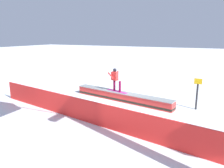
{
  "coord_description": "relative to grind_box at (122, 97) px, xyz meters",
  "views": [
    {
      "loc": [
        -5.23,
        11.7,
        3.96
      ],
      "look_at": [
        0.17,
        0.97,
        1.24
      ],
      "focal_mm": 34.84,
      "sensor_mm": 36.0,
      "label": 1
    }
  ],
  "objects": [
    {
      "name": "ground_plane",
      "position": [
        0.0,
        0.0,
        -0.25
      ],
      "size": [
        120.0,
        120.0,
        0.0
      ],
      "primitive_type": "plane",
      "color": "white"
    },
    {
      "name": "grind_box",
      "position": [
        0.0,
        0.0,
        0.0
      ],
      "size": [
        6.64,
        1.74,
        0.54
      ],
      "color": "red",
      "rests_on": "ground_plane"
    },
    {
      "name": "snowboarder",
      "position": [
        0.47,
        -0.1,
        1.07
      ],
      "size": [
        1.57,
        0.71,
        1.42
      ],
      "color": "#B42C8C",
      "rests_on": "grind_box"
    },
    {
      "name": "safety_fence",
      "position": [
        0.0,
        3.78,
        0.29
      ],
      "size": [
        13.09,
        2.26,
        1.07
      ],
      "primitive_type": "cube",
      "rotation": [
        0.0,
        0.0,
        -0.17
      ],
      "color": "red",
      "rests_on": "ground_plane"
    },
    {
      "name": "trail_marker",
      "position": [
        -4.26,
        -0.38,
        0.67
      ],
      "size": [
        0.4,
        0.1,
        1.71
      ],
      "color": "#262628",
      "rests_on": "ground_plane"
    }
  ]
}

